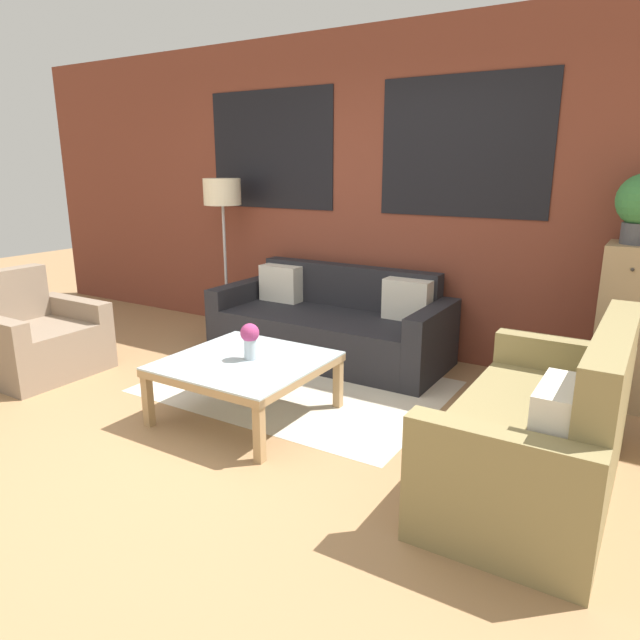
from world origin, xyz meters
name	(u,v)px	position (x,y,z in m)	size (l,w,h in m)	color
ground_plane	(172,443)	(0.00, 0.00, 0.00)	(16.00, 16.00, 0.00)	#9E754C
wall_back_brick	(359,194)	(0.00, 2.44, 1.41)	(8.40, 0.09, 2.80)	brown
rug	(297,386)	(0.15, 1.18, 0.00)	(2.19, 1.56, 0.00)	beige
couch_dark	(331,326)	(0.00, 1.95, 0.28)	(2.08, 0.88, 0.78)	#232328
settee_vintage	(543,435)	(2.04, 0.65, 0.31)	(0.80, 1.62, 0.92)	olive
armchair_corner	(36,340)	(-1.85, 0.33, 0.28)	(0.80, 0.87, 0.84)	#84705B
coffee_table	(246,367)	(0.15, 0.56, 0.35)	(0.99, 0.99, 0.41)	silver
floor_lamp	(223,200)	(-1.31, 2.07, 1.33)	(0.36, 0.36, 1.54)	#B2B2B7
drawer_cabinet	(626,326)	(2.28, 2.15, 0.57)	(0.36, 0.43, 1.15)	tan
flower_vase	(250,338)	(0.18, 0.58, 0.55)	(0.13, 0.13, 0.25)	#ADBCC6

